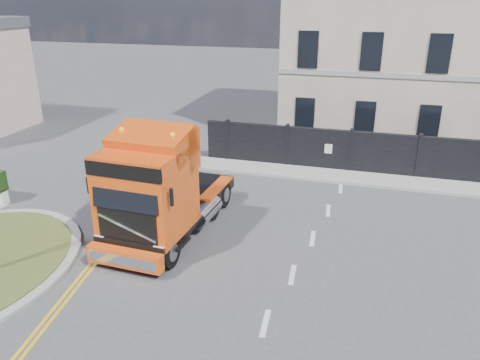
% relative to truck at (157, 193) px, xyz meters
% --- Properties ---
extents(ground, '(120.00, 120.00, 0.00)m').
position_rel_truck_xyz_m(ground, '(1.79, -0.49, -1.76)').
color(ground, '#424244').
rests_on(ground, ground).
extents(hoarding_fence, '(18.80, 0.25, 2.00)m').
position_rel_truck_xyz_m(hoarding_fence, '(8.34, 8.51, -0.76)').
color(hoarding_fence, black).
rests_on(hoarding_fence, ground).
extents(georgian_building, '(12.30, 10.30, 12.80)m').
position_rel_truck_xyz_m(georgian_building, '(7.79, 16.01, 4.02)').
color(georgian_building, beige).
rests_on(georgian_building, ground).
extents(pavement_far, '(20.00, 1.60, 0.12)m').
position_rel_truck_xyz_m(pavement_far, '(7.79, 7.61, -1.70)').
color(pavement_far, gray).
rests_on(pavement_far, ground).
extents(truck, '(2.77, 6.67, 3.92)m').
position_rel_truck_xyz_m(truck, '(0.00, 0.00, 0.00)').
color(truck, black).
rests_on(truck, ground).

